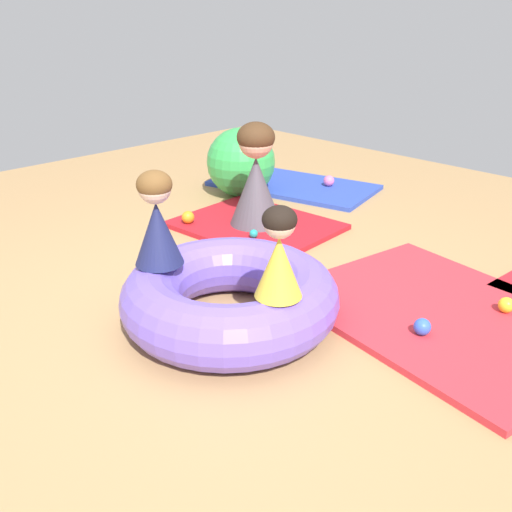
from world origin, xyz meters
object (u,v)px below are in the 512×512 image
child_in_navy (157,219)px  play_ball_teal (254,234)px  child_in_yellow (279,253)px  play_ball_blue (422,327)px  play_ball_pink (329,181)px  exercise_ball_large (241,162)px  play_ball_orange (188,217)px  play_ball_red (227,174)px  play_ball_yellow (506,305)px  adult_seated (256,176)px  inflatable_cushion (230,297)px

child_in_navy → play_ball_teal: size_ratio=8.14×
child_in_yellow → play_ball_blue: bearing=-82.6°
play_ball_pink → exercise_ball_large: (-0.47, -0.71, 0.22)m
exercise_ball_large → play_ball_orange: bearing=-69.5°
play_ball_red → child_in_yellow: bearing=-37.1°
child_in_yellow → play_ball_red: (-2.51, 1.90, -0.48)m
play_ball_pink → play_ball_red: bearing=-151.0°
play_ball_teal → play_ball_pink: play_ball_pink is taller
play_ball_teal → play_ball_pink: size_ratio=0.62×
play_ball_yellow → play_ball_teal: 1.82m
play_ball_blue → play_ball_pink: size_ratio=0.88×
child_in_navy → play_ball_yellow: child_in_navy is taller
child_in_yellow → adult_seated: adult_seated is taller
child_in_navy → play_ball_red: size_ratio=6.57×
child_in_yellow → play_ball_orange: child_in_yellow is taller
child_in_navy → adult_seated: size_ratio=0.65×
child_in_yellow → play_ball_red: size_ratio=5.79×
adult_seated → play_ball_blue: (1.82, -0.55, -0.34)m
inflatable_cushion → play_ball_pink: 2.66m
inflatable_cushion → exercise_ball_large: exercise_ball_large is taller
inflatable_cushion → child_in_yellow: bearing=-4.8°
play_ball_teal → exercise_ball_large: exercise_ball_large is taller
child_in_navy → child_in_yellow: 0.75m
play_ball_blue → child_in_navy: bearing=-145.2°
child_in_navy → play_ball_pink: size_ratio=5.03×
play_ball_red → exercise_ball_large: size_ratio=0.13×
play_ball_orange → inflatable_cushion: bearing=-29.7°
play_ball_teal → play_ball_orange: 0.61m
play_ball_red → play_ball_pink: size_ratio=0.77×
adult_seated → play_ball_pink: size_ratio=7.70×
play_ball_yellow → play_ball_red: size_ratio=1.12×
play_ball_teal → adult_seated: bearing=132.4°
play_ball_teal → play_ball_yellow: bearing=7.2°
inflatable_cushion → play_ball_orange: bearing=150.3°
inflatable_cushion → play_ball_blue: bearing=35.4°
adult_seated → play_ball_red: bearing=68.4°
inflatable_cushion → play_ball_teal: bearing=129.6°
child_in_navy → play_ball_blue: 1.51m
play_ball_teal → play_ball_blue: bearing=-11.5°
play_ball_red → exercise_ball_large: 0.54m
inflatable_cushion → play_ball_red: 2.82m
child_in_navy → exercise_ball_large: 2.33m
child_in_navy → inflatable_cushion: bearing=68.7°
play_ball_pink → exercise_ball_large: size_ratio=0.17×
child_in_navy → child_in_yellow: child_in_navy is taller
adult_seated → play_ball_red: 1.39m
play_ball_red → exercise_ball_large: exercise_ball_large is taller
play_ball_blue → play_ball_orange: size_ratio=0.91×
play_ball_pink → play_ball_teal: bearing=-72.6°
play_ball_blue → exercise_ball_large: size_ratio=0.15×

